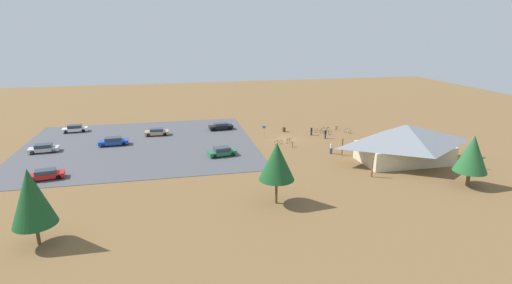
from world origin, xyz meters
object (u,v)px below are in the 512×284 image
object	(u,v)px
bicycle_yellow_near_sign	(279,142)
car_red_end_stall	(46,174)
bicycle_silver_back_row	(348,131)
car_black_inner_stall	(221,126)
bicycle_black_yard_left	(289,141)
visitor_crossing_yard	(325,134)
bicycle_orange_trailside	(327,133)
bicycle_red_front_row	(318,131)
bicycle_green_near_porch	(326,129)
car_white_far_end	(75,128)
bike_pavilion	(405,141)
car_silver_front_row	(44,148)
bicycle_purple_by_bin	(337,128)
pine_far_west	(31,197)
bicycle_teal_edge_south	(292,145)
trash_bin	(284,129)
lot_sign	(264,130)
car_blue_near_entry	(113,141)
pine_west	(277,161)
pine_far_east	(472,154)
car_green_second_row	(222,152)
car_tan_by_curb	(157,132)
visitor_near_lot	(331,148)
visitor_at_bikes	(311,131)

from	to	relation	value
bicycle_yellow_near_sign	car_red_end_stall	bearing A→B (deg)	14.78
bicycle_silver_back_row	car_black_inner_stall	bearing A→B (deg)	-17.95
bicycle_black_yard_left	visitor_crossing_yard	distance (m)	7.34
bicycle_orange_trailside	bicycle_red_front_row	bearing A→B (deg)	-52.96
bicycle_green_near_porch	car_white_far_end	size ratio (longest dim) A/B	0.39
bike_pavilion	visitor_crossing_yard	bearing A→B (deg)	-65.55
car_silver_front_row	visitor_crossing_yard	distance (m)	47.14
bicycle_black_yard_left	bicycle_purple_by_bin	distance (m)	13.57
bicycle_red_front_row	bicycle_green_near_porch	bearing A→B (deg)	-151.96
pine_far_west	bicycle_teal_edge_south	distance (m)	40.41
trash_bin	visitor_crossing_yard	distance (m)	8.59
bicycle_black_yard_left	bicycle_silver_back_row	size ratio (longest dim) A/B	0.84
bicycle_silver_back_row	lot_sign	bearing A→B (deg)	-1.60
lot_sign	bicycle_green_near_porch	distance (m)	12.80
pine_far_west	trash_bin	bearing A→B (deg)	-134.39
car_black_inner_stall	bicycle_orange_trailside	bearing A→B (deg)	157.31
bicycle_teal_edge_south	car_silver_front_row	size ratio (longest dim) A/B	0.36
bicycle_silver_back_row	bicycle_red_front_row	bearing A→B (deg)	-12.09
bicycle_green_near_porch	car_blue_near_entry	world-z (taller)	car_blue_near_entry
pine_west	pine_far_east	world-z (taller)	pine_west
car_green_second_row	car_tan_by_curb	size ratio (longest dim) A/B	1.05
bike_pavilion	car_blue_near_entry	world-z (taller)	bike_pavilion
pine_west	bicycle_black_yard_left	size ratio (longest dim) A/B	5.52
car_white_far_end	pine_west	bearing A→B (deg)	127.15
pine_west	car_black_inner_stall	size ratio (longest dim) A/B	1.50
pine_far_west	car_tan_by_curb	bearing A→B (deg)	-104.84
trash_bin	bicycle_black_yard_left	xyz separation A→B (m)	(1.30, 7.38, -0.09)
bicycle_purple_by_bin	visitor_near_lot	xyz separation A→B (m)	(7.08, 14.05, 0.61)
trash_bin	bicycle_purple_by_bin	distance (m)	10.54
lot_sign	bicycle_teal_edge_south	distance (m)	7.71
bicycle_teal_edge_south	car_white_far_end	bearing A→B (deg)	-25.72
bicycle_orange_trailside	visitor_crossing_yard	distance (m)	2.77
pine_far_east	bicycle_green_near_porch	bearing A→B (deg)	-76.46
pine_far_east	car_white_far_end	distance (m)	66.77
car_blue_near_entry	car_white_far_end	bearing A→B (deg)	-52.42
lot_sign	trash_bin	bearing A→B (deg)	-147.18
bike_pavilion	car_black_inner_stall	xyz separation A→B (m)	(24.09, -24.62, -2.51)
car_tan_by_curb	car_green_second_row	bearing A→B (deg)	125.01
bike_pavilion	car_tan_by_curb	bearing A→B (deg)	-32.34
bicycle_black_yard_left	visitor_near_lot	bearing A→B (deg)	122.71
car_black_inner_stall	bicycle_silver_back_row	bearing A→B (deg)	162.05
lot_sign	car_blue_near_entry	xyz separation A→B (m)	(26.11, -0.42, -0.67)
pine_west	car_blue_near_entry	distance (m)	35.09
pine_west	car_white_far_end	size ratio (longest dim) A/B	1.56
bicycle_red_front_row	visitor_near_lot	xyz separation A→B (m)	(2.69, 12.46, 0.58)
car_tan_by_curb	car_blue_near_entry	world-z (taller)	car_blue_near_entry
bicycle_purple_by_bin	car_black_inner_stall	world-z (taller)	car_black_inner_stall
bicycle_green_near_porch	car_red_end_stall	distance (m)	48.06
visitor_at_bikes	car_tan_by_curb	bearing A→B (deg)	-11.84
bicycle_purple_by_bin	car_white_far_end	bearing A→B (deg)	-10.19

